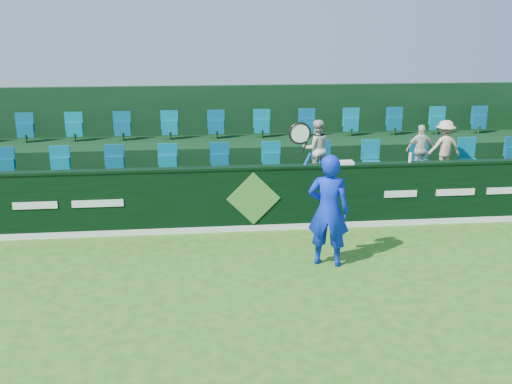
{
  "coord_description": "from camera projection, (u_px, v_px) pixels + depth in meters",
  "views": [
    {
      "loc": [
        -1.17,
        -7.16,
        4.01
      ],
      "look_at": [
        -0.07,
        2.8,
        1.15
      ],
      "focal_mm": 40.0,
      "sensor_mm": 36.0,
      "label": 1
    }
  ],
  "objects": [
    {
      "name": "ground",
      "position": [
        283.0,
        324.0,
        8.06
      ],
      "size": [
        60.0,
        60.0,
        0.0
      ],
      "primitive_type": "plane",
      "color": "#236618",
      "rests_on": "ground"
    },
    {
      "name": "stand_rear",
      "position": [
        239.0,
        141.0,
        14.84
      ],
      "size": [
        16.0,
        4.1,
        2.6
      ],
      "color": "black",
      "rests_on": "ground"
    },
    {
      "name": "stand_tier_back",
      "position": [
        241.0,
        166.0,
        14.58
      ],
      "size": [
        16.0,
        1.8,
        1.3
      ],
      "primitive_type": "cube",
      "color": "black",
      "rests_on": "ground"
    },
    {
      "name": "seat_row_back",
      "position": [
        239.0,
        127.0,
        14.6
      ],
      "size": [
        13.5,
        0.5,
        0.6
      ],
      "primitive_type": "cube",
      "color": "#05718B",
      "rests_on": "stand_tier_back"
    },
    {
      "name": "sponsor_hoarding",
      "position": [
        253.0,
        198.0,
        11.7
      ],
      "size": [
        16.0,
        0.25,
        1.35
      ],
      "color": "black",
      "rests_on": "ground"
    },
    {
      "name": "seat_row_front",
      "position": [
        246.0,
        162.0,
        13.02
      ],
      "size": [
        13.5,
        0.5,
        0.6
      ],
      "primitive_type": "cube",
      "color": "#05718B",
      "rests_on": "stand_tier_front"
    },
    {
      "name": "spectator_left",
      "position": [
        316.0,
        149.0,
        12.72
      ],
      "size": [
        0.67,
        0.54,
        1.3
      ],
      "primitive_type": "imported",
      "rotation": [
        0.0,
        0.0,
        3.23
      ],
      "color": "beige",
      "rests_on": "stand_tier_front"
    },
    {
      "name": "stand_tier_front",
      "position": [
        248.0,
        196.0,
        12.83
      ],
      "size": [
        16.0,
        2.0,
        0.8
      ],
      "primitive_type": "cube",
      "color": "black",
      "rests_on": "ground"
    },
    {
      "name": "spectator_middle",
      "position": [
        421.0,
        150.0,
        13.0
      ],
      "size": [
        0.69,
        0.32,
        1.14
      ],
      "primitive_type": "imported",
      "rotation": [
        0.0,
        0.0,
        3.07
      ],
      "color": "silver",
      "rests_on": "stand_tier_front"
    },
    {
      "name": "drinks_bottle",
      "position": [
        410.0,
        157.0,
        11.84
      ],
      "size": [
        0.06,
        0.06,
        0.2
      ],
      "primitive_type": "cylinder",
      "color": "white",
      "rests_on": "sponsor_hoarding"
    },
    {
      "name": "towel",
      "position": [
        344.0,
        163.0,
        11.71
      ],
      "size": [
        0.38,
        0.25,
        0.06
      ],
      "primitive_type": "cube",
      "color": "silver",
      "rests_on": "sponsor_hoarding"
    },
    {
      "name": "tennis_player",
      "position": [
        328.0,
        210.0,
        9.86
      ],
      "size": [
        1.22,
        0.7,
        2.62
      ],
      "color": "#0B25C6",
      "rests_on": "ground"
    },
    {
      "name": "spectator_right",
      "position": [
        444.0,
        147.0,
        13.05
      ],
      "size": [
        0.83,
        0.51,
        1.23
      ],
      "primitive_type": "imported",
      "rotation": [
        0.0,
        0.0,
        3.21
      ],
      "color": "beige",
      "rests_on": "stand_tier_front"
    }
  ]
}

